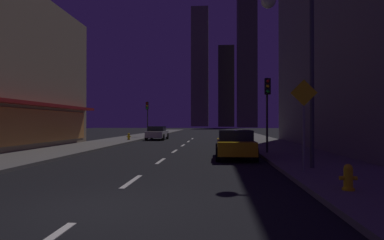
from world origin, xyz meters
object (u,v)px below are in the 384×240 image
(car_parked_near, at_px, (235,144))
(traffic_light_far_left, at_px, (147,111))
(fire_hydrant_far_left, at_px, (129,137))
(street_lamp_right, at_px, (289,37))
(car_parked_far, at_px, (157,133))
(fire_hydrant_yellow_near, at_px, (348,178))
(traffic_light_near_right, at_px, (267,98))
(pedestrian_crossing_sign, at_px, (304,117))

(car_parked_near, height_order, traffic_light_far_left, traffic_light_far_left)
(fire_hydrant_far_left, relative_size, street_lamp_right, 0.10)
(car_parked_far, bearing_deg, street_lamp_right, -67.13)
(fire_hydrant_yellow_near, distance_m, traffic_light_near_right, 10.13)
(traffic_light_far_left, xyz_separation_m, street_lamp_right, (10.88, -25.08, 1.87))
(fire_hydrant_far_left, relative_size, traffic_light_near_right, 0.16)
(fire_hydrant_far_left, distance_m, traffic_light_far_left, 7.20)
(fire_hydrant_yellow_near, bearing_deg, car_parked_far, 110.63)
(fire_hydrant_far_left, bearing_deg, pedestrian_crossing_sign, -59.51)
(fire_hydrant_far_left, bearing_deg, street_lamp_right, -58.53)
(fire_hydrant_far_left, height_order, traffic_light_near_right, traffic_light_near_right)
(car_parked_near, distance_m, traffic_light_near_right, 3.50)
(car_parked_far, bearing_deg, car_parked_near, -67.18)
(fire_hydrant_far_left, distance_m, street_lamp_right, 22.09)
(car_parked_near, distance_m, pedestrian_crossing_sign, 5.79)
(car_parked_far, height_order, pedestrian_crossing_sign, pedestrian_crossing_sign)
(fire_hydrant_yellow_near, xyz_separation_m, traffic_light_near_right, (-0.40, 9.74, 2.74))
(car_parked_near, height_order, pedestrian_crossing_sign, pedestrian_crossing_sign)
(car_parked_near, xyz_separation_m, traffic_light_near_right, (1.90, 1.61, 2.45))
(traffic_light_near_right, bearing_deg, fire_hydrant_yellow_near, -87.65)
(traffic_light_far_left, bearing_deg, car_parked_far, -63.37)
(street_lamp_right, bearing_deg, car_parked_far, 112.87)
(car_parked_far, relative_size, fire_hydrant_yellow_near, 6.48)
(fire_hydrant_far_left, relative_size, traffic_light_far_left, 0.16)
(pedestrian_crossing_sign, bearing_deg, traffic_light_near_right, 90.83)
(car_parked_near, distance_m, street_lamp_right, 6.27)
(traffic_light_near_right, bearing_deg, pedestrian_crossing_sign, -89.17)
(car_parked_far, distance_m, fire_hydrant_yellow_near, 26.97)
(street_lamp_right, distance_m, pedestrian_crossing_sign, 3.25)
(traffic_light_near_right, relative_size, traffic_light_far_left, 1.00)
(car_parked_near, distance_m, fire_hydrant_yellow_near, 8.45)
(car_parked_near, bearing_deg, fire_hydrant_yellow_near, -74.20)
(pedestrian_crossing_sign, bearing_deg, fire_hydrant_yellow_near, -83.98)
(fire_hydrant_yellow_near, height_order, fire_hydrant_far_left, same)
(street_lamp_right, bearing_deg, pedestrian_crossing_sign, -78.71)
(fire_hydrant_far_left, bearing_deg, traffic_light_far_left, 86.56)
(fire_hydrant_yellow_near, bearing_deg, pedestrian_crossing_sign, 96.02)
(traffic_light_near_right, xyz_separation_m, traffic_light_far_left, (-11.00, 19.29, 0.00))
(car_parked_near, relative_size, fire_hydrant_yellow_near, 6.48)
(car_parked_far, height_order, street_lamp_right, street_lamp_right)
(traffic_light_far_left, relative_size, pedestrian_crossing_sign, 1.33)
(car_parked_near, xyz_separation_m, fire_hydrant_yellow_near, (2.30, -8.13, -0.29))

